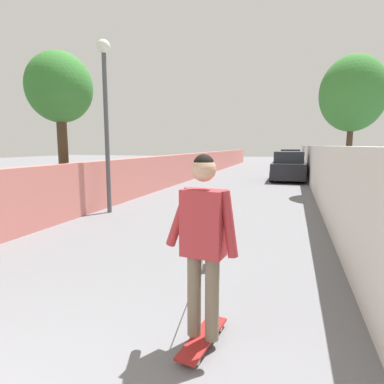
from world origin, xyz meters
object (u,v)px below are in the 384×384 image
at_px(tree_right_near, 353,94).
at_px(lamp_post, 105,98).
at_px(dog, 209,251).
at_px(car_far, 290,159).
at_px(skateboard, 203,338).
at_px(car_near, 289,167).
at_px(person_skateboarder, 203,234).
at_px(tree_left_mid, 60,90).

height_order(tree_right_near, lamp_post, tree_right_near).
height_order(dog, car_far, car_far).
xyz_separation_m(tree_right_near, skateboard, (-10.52, 2.72, -3.64)).
bearing_deg(car_near, tree_right_near, -156.64).
bearing_deg(person_skateboarder, tree_right_near, -14.49).
relative_size(lamp_post, car_far, 1.10).
height_order(skateboard, person_skateboarder, person_skateboarder).
xyz_separation_m(tree_left_mid, dog, (-3.13, -5.11, -3.12)).
xyz_separation_m(lamp_post, person_skateboarder, (-5.08, -4.13, -2.05)).
xyz_separation_m(lamp_post, dog, (-3.20, -3.70, -2.86)).
xyz_separation_m(lamp_post, car_far, (20.44, -4.68, -2.42)).
distance_m(person_skateboarder, car_near, 15.56).
bearing_deg(tree_left_mid, person_skateboarder, -132.22).
relative_size(tree_left_mid, lamp_post, 0.96).
bearing_deg(tree_right_near, person_skateboarder, 165.51).
height_order(lamp_post, car_near, lamp_post).
bearing_deg(lamp_post, dog, -130.80).
relative_size(dog, car_far, 0.52).
bearing_deg(skateboard, tree_left_mid, 47.78).
height_order(lamp_post, person_skateboarder, lamp_post).
distance_m(tree_left_mid, skateboard, 8.18).
relative_size(tree_left_mid, car_near, 1.01).
bearing_deg(skateboard, dog, 12.69).
height_order(skateboard, car_far, car_far).
xyz_separation_m(skateboard, dog, (1.89, 0.42, 0.21)).
bearing_deg(dog, tree_left_mid, 58.47).
bearing_deg(lamp_post, person_skateboarder, -140.92).
bearing_deg(dog, car_far, -2.36).
bearing_deg(tree_left_mid, skateboard, -132.22).
relative_size(skateboard, car_far, 0.19).
bearing_deg(lamp_post, skateboard, -140.92).
relative_size(tree_left_mid, car_far, 1.05).
relative_size(lamp_post, dog, 2.12).
bearing_deg(lamp_post, car_near, -24.09).
distance_m(skateboard, dog, 1.94).
bearing_deg(skateboard, car_far, -1.23).
distance_m(tree_left_mid, car_far, 21.56).
bearing_deg(tree_right_near, tree_left_mid, 123.68).
bearing_deg(car_far, car_near, -180.00).
xyz_separation_m(lamp_post, car_near, (10.46, -4.68, -2.42)).
xyz_separation_m(tree_left_mid, skateboard, (-5.02, -5.53, -3.33)).
distance_m(tree_right_near, car_near, 6.24).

